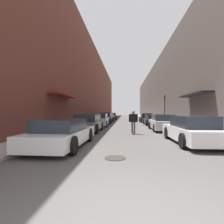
{
  "coord_description": "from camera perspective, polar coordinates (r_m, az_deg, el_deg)",
  "views": [
    {
      "loc": [
        -0.18,
        -2.32,
        1.54
      ],
      "look_at": [
        -1.24,
        11.64,
        1.5
      ],
      "focal_mm": 28.0,
      "sensor_mm": 36.0,
      "label": 1
    }
  ],
  "objects": [
    {
      "name": "parked_car_left_1",
      "position": [
        13.49,
        -7.78,
        -3.64
      ],
      "size": [
        1.91,
        4.28,
        1.35
      ],
      "color": "#515459",
      "rests_on": "ground"
    },
    {
      "name": "parked_car_left_2",
      "position": [
        18.77,
        -4.27,
        -2.61
      ],
      "size": [
        2.02,
        4.48,
        1.32
      ],
      "color": "#B7B7BC",
      "rests_on": "ground"
    },
    {
      "name": "building_row_right",
      "position": [
        38.19,
        16.45,
        6.35
      ],
      "size": [
        4.9,
        69.61,
        11.35
      ],
      "color": "#564C47",
      "rests_on": "ground"
    },
    {
      "name": "parked_car_left_3",
      "position": [
        23.81,
        -2.11,
        -1.96
      ],
      "size": [
        1.85,
        4.18,
        1.37
      ],
      "color": "navy",
      "rests_on": "ground"
    },
    {
      "name": "manhole_cover",
      "position": [
        5.95,
        1.03,
        -14.75
      ],
      "size": [
        0.7,
        0.7,
        0.02
      ],
      "color": "#332D28",
      "rests_on": "ground"
    },
    {
      "name": "parked_car_right_0",
      "position": [
        9.31,
        24.55,
        -5.41
      ],
      "size": [
        1.85,
        4.49,
        1.34
      ],
      "color": "silver",
      "rests_on": "ground"
    },
    {
      "name": "parked_car_left_4",
      "position": [
        29.13,
        -1.19,
        -1.57
      ],
      "size": [
        1.93,
        4.37,
        1.38
      ],
      "color": "gray",
      "rests_on": "ground"
    },
    {
      "name": "parked_car_right_3",
      "position": [
        25.81,
        11.15,
        -1.9
      ],
      "size": [
        1.89,
        3.92,
        1.3
      ],
      "color": "black",
      "rests_on": "ground"
    },
    {
      "name": "skateboarder",
      "position": [
        12.11,
        6.97,
        -2.47
      ],
      "size": [
        0.61,
        0.78,
        1.61
      ],
      "color": "#B2231E",
      "rests_on": "ground"
    },
    {
      "name": "building_row_left",
      "position": [
        38.26,
        -7.23,
        8.14
      ],
      "size": [
        4.9,
        69.61,
        13.72
      ],
      "color": "brown",
      "rests_on": "ground"
    },
    {
      "name": "parked_car_right_2",
      "position": [
        20.48,
        13.32,
        -2.56
      ],
      "size": [
        1.98,
        4.61,
        1.16
      ],
      "color": "black",
      "rests_on": "ground"
    },
    {
      "name": "parked_car_left_5",
      "position": [
        34.8,
        -0.11,
        -1.34
      ],
      "size": [
        2.03,
        4.84,
        1.3
      ],
      "color": "maroon",
      "rests_on": "ground"
    },
    {
      "name": "parked_car_right_1",
      "position": [
        14.92,
        16.18,
        -3.35
      ],
      "size": [
        1.9,
        4.38,
        1.32
      ],
      "color": "#B7B7BC",
      "rests_on": "ground"
    },
    {
      "name": "traffic_light",
      "position": [
        20.89,
        16.83,
        1.85
      ],
      "size": [
        0.16,
        0.22,
        3.28
      ],
      "color": "#2D2D2D",
      "rests_on": "curb_strip_right"
    },
    {
      "name": "curb_strip_left",
      "position": [
        37.45,
        -2.87,
        -2.12
      ],
      "size": [
        1.8,
        69.61,
        0.12
      ],
      "color": "#A3A099",
      "rests_on": "ground"
    },
    {
      "name": "parked_car_left_0",
      "position": [
        7.92,
        -15.91,
        -6.7
      ],
      "size": [
        1.98,
        4.61,
        1.22
      ],
      "color": "silver",
      "rests_on": "ground"
    },
    {
      "name": "curb_strip_right",
      "position": [
        37.5,
        12.11,
        -2.12
      ],
      "size": [
        1.8,
        69.61,
        0.12
      ],
      "color": "#A3A099",
      "rests_on": "ground"
    },
    {
      "name": "ground",
      "position": [
        30.2,
        4.68,
        -2.78
      ],
      "size": [
        153.14,
        153.14,
        0.0
      ],
      "primitive_type": "plane",
      "color": "#4C4947"
    }
  ]
}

